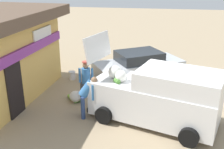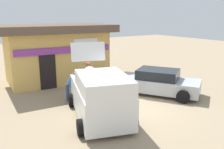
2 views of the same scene
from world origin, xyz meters
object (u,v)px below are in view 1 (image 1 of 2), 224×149
(parked_sedan, at_px, (139,65))
(unloaded_banana_pile, at_px, (76,97))
(paint_bucket, at_px, (72,75))
(vendor_standing, at_px, (86,79))
(delivery_van, at_px, (159,96))
(customer_bending, at_px, (87,93))

(parked_sedan, distance_m, unloaded_banana_pile, 3.90)
(unloaded_banana_pile, distance_m, paint_bucket, 2.49)
(vendor_standing, distance_m, unloaded_banana_pile, 0.94)
(parked_sedan, relative_size, vendor_standing, 2.64)
(delivery_van, distance_m, unloaded_banana_pile, 3.53)
(vendor_standing, bearing_deg, customer_bending, -163.77)
(customer_bending, bearing_deg, paint_bucket, 25.97)
(vendor_standing, xyz_separation_m, customer_bending, (-1.06, -0.31, -0.10))
(parked_sedan, xyz_separation_m, customer_bending, (-4.25, 1.49, 0.28))
(unloaded_banana_pile, bearing_deg, vendor_standing, -97.25)
(parked_sedan, relative_size, customer_bending, 3.04)
(customer_bending, distance_m, paint_bucket, 3.90)
(delivery_van, relative_size, customer_bending, 3.17)
(delivery_van, height_order, vendor_standing, delivery_van)
(parked_sedan, height_order, paint_bucket, parked_sedan)
(paint_bucket, bearing_deg, customer_bending, -154.03)
(vendor_standing, relative_size, unloaded_banana_pile, 2.21)
(vendor_standing, relative_size, paint_bucket, 4.39)
(customer_bending, xyz_separation_m, unloaded_banana_pile, (1.12, 0.79, -0.71))
(parked_sedan, height_order, vendor_standing, vendor_standing)
(paint_bucket, bearing_deg, parked_sedan, -75.73)
(parked_sedan, height_order, customer_bending, customer_bending)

